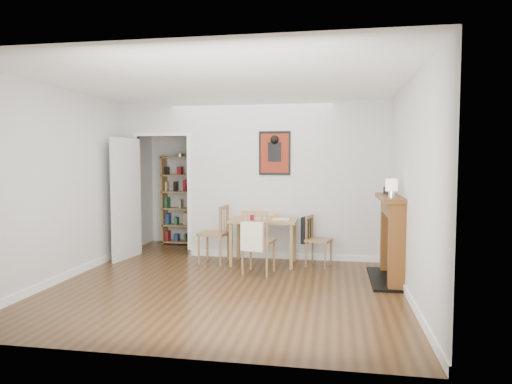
% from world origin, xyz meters
% --- Properties ---
extents(ground, '(5.20, 5.20, 0.00)m').
position_xyz_m(ground, '(0.00, 0.00, 0.00)').
color(ground, '#4F3319').
rests_on(ground, ground).
extents(room_shell, '(5.20, 5.20, 5.20)m').
position_xyz_m(room_shell, '(0.10, 1.34, 1.30)').
color(room_shell, silver).
rests_on(room_shell, ground).
extents(dining_table, '(1.04, 0.66, 0.71)m').
position_xyz_m(dining_table, '(0.28, 0.92, 0.63)').
color(dining_table, olive).
rests_on(dining_table, ground).
extents(chair_left, '(0.51, 0.51, 0.93)m').
position_xyz_m(chair_left, '(-0.51, 0.85, 0.46)').
color(chair_left, '#9D7349').
rests_on(chair_left, ground).
extents(chair_right, '(0.53, 0.49, 0.79)m').
position_xyz_m(chair_right, '(1.13, 0.94, 0.41)').
color(chair_right, '#9D7349').
rests_on(chair_right, ground).
extents(chair_front, '(0.53, 0.58, 0.93)m').
position_xyz_m(chair_front, '(0.30, 0.29, 0.47)').
color(chair_front, '#9D7349').
rests_on(chair_front, ground).
extents(bookshelf, '(0.73, 0.29, 1.73)m').
position_xyz_m(bookshelf, '(-1.59, 2.40, 0.85)').
color(bookshelf, olive).
rests_on(bookshelf, ground).
extents(fireplace, '(0.45, 1.25, 1.16)m').
position_xyz_m(fireplace, '(2.16, 0.25, 0.62)').
color(fireplace, '#5F3016').
rests_on(fireplace, ground).
extents(red_glass, '(0.07, 0.07, 0.09)m').
position_xyz_m(red_glass, '(0.13, 0.77, 0.76)').
color(red_glass, maroon).
rests_on(red_glass, dining_table).
extents(orange_fruit, '(0.09, 0.09, 0.09)m').
position_xyz_m(orange_fruit, '(0.46, 1.06, 0.75)').
color(orange_fruit, orange).
rests_on(orange_fruit, dining_table).
extents(placemat, '(0.48, 0.41, 0.00)m').
position_xyz_m(placemat, '(0.15, 1.00, 0.71)').
color(placemat, beige).
rests_on(placemat, dining_table).
extents(notebook, '(0.27, 0.20, 0.01)m').
position_xyz_m(notebook, '(0.55, 0.93, 0.72)').
color(notebook, silver).
rests_on(notebook, dining_table).
extents(mantel_lamp, '(0.15, 0.15, 0.24)m').
position_xyz_m(mantel_lamp, '(2.08, -0.16, 1.31)').
color(mantel_lamp, silver).
rests_on(mantel_lamp, fireplace).
extents(ceramic_jar_a, '(0.10, 0.10, 0.12)m').
position_xyz_m(ceramic_jar_a, '(2.12, 0.34, 1.22)').
color(ceramic_jar_a, black).
rests_on(ceramic_jar_a, fireplace).
extents(ceramic_jar_b, '(0.08, 0.08, 0.10)m').
position_xyz_m(ceramic_jar_b, '(2.09, 0.55, 1.21)').
color(ceramic_jar_b, black).
rests_on(ceramic_jar_b, fireplace).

